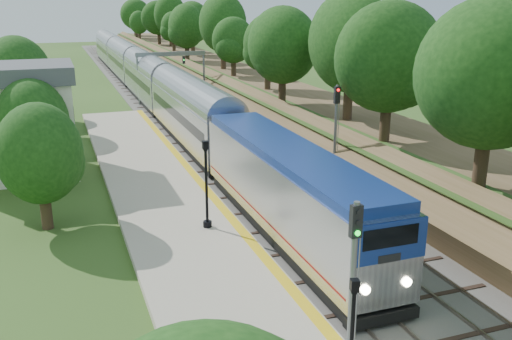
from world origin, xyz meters
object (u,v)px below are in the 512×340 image
object	(u,v)px
lamppost_far	(207,189)
signal_farside	(336,125)
train	(150,83)
signal_platform	(353,273)
station_building	(14,120)
signal_gantry	(171,64)

from	to	relation	value
lamppost_far	signal_farside	world-z (taller)	signal_farside
train	signal_platform	size ratio (longest dim) A/B	17.44
station_building	train	bearing A→B (deg)	61.99
station_building	signal_farside	bearing A→B (deg)	-26.67
station_building	signal_farside	world-z (taller)	station_building
station_building	signal_gantry	distance (m)	29.94
station_building	signal_farside	size ratio (longest dim) A/B	1.25
signal_gantry	lamppost_far	world-z (taller)	signal_gantry
lamppost_far	signal_farside	xyz separation A→B (m)	(10.14, 4.70, 1.78)
station_building	train	distance (m)	29.85
signal_farside	signal_platform	bearing A→B (deg)	-115.95
train	lamppost_far	size ratio (longest dim) A/B	22.18
signal_gantry	signal_farside	distance (m)	35.34
signal_gantry	signal_platform	world-z (taller)	signal_platform
lamppost_far	signal_gantry	bearing A→B (deg)	80.85
lamppost_far	signal_platform	distance (m)	14.13
station_building	lamppost_far	xyz separation A→B (m)	(10.05, -14.84, -1.54)
signal_platform	signal_farside	size ratio (longest dim) A/B	0.90
signal_platform	train	bearing A→B (deg)	86.99
train	signal_farside	distance (m)	37.03
signal_gantry	lamppost_far	size ratio (longest dim) A/B	1.73
train	lamppost_far	bearing A→B (deg)	-95.47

